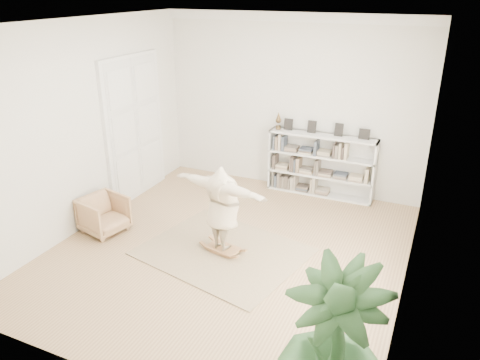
# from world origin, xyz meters

# --- Properties ---
(floor) EXTENTS (6.00, 6.00, 0.00)m
(floor) POSITION_xyz_m (0.00, 0.00, 0.00)
(floor) COLOR #8E6949
(floor) RESTS_ON ground
(room_shell) EXTENTS (6.00, 6.00, 6.00)m
(room_shell) POSITION_xyz_m (0.00, 2.94, 3.51)
(room_shell) COLOR silver
(room_shell) RESTS_ON floor
(doors) EXTENTS (0.09, 1.78, 2.92)m
(doors) POSITION_xyz_m (-2.70, 1.30, 1.40)
(doors) COLOR white
(doors) RESTS_ON floor
(bookshelf) EXTENTS (2.20, 0.35, 1.64)m
(bookshelf) POSITION_xyz_m (0.74, 2.82, 0.64)
(bookshelf) COLOR silver
(bookshelf) RESTS_ON floor
(armchair) EXTENTS (0.86, 0.85, 0.66)m
(armchair) POSITION_xyz_m (-2.30, -0.32, 0.33)
(armchair) COLOR tan
(armchair) RESTS_ON floor
(rug) EXTENTS (2.87, 2.48, 0.02)m
(rug) POSITION_xyz_m (-0.06, -0.10, 0.01)
(rug) COLOR tan
(rug) RESTS_ON floor
(rocker_board) EXTENTS (0.59, 0.43, 0.11)m
(rocker_board) POSITION_xyz_m (-0.06, -0.10, 0.07)
(rocker_board) COLOR #915E3A
(rocker_board) RESTS_ON rug
(person) EXTENTS (1.82, 0.84, 1.43)m
(person) POSITION_xyz_m (-0.06, -0.10, 0.85)
(person) COLOR beige
(person) RESTS_ON rocker_board
(houseplant) EXTENTS (1.32, 1.32, 1.81)m
(houseplant) POSITION_xyz_m (2.30, -2.55, 0.91)
(houseplant) COLOR #2A5229
(houseplant) RESTS_ON floor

